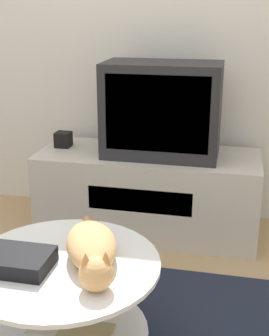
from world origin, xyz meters
The scene contains 7 objects.
wall_back centered at (0.00, 1.61, 1.30)m, with size 8.00×0.05×2.60m.
tv_stand centered at (0.14, 1.26, 0.26)m, with size 1.36×0.53×0.51m.
tv centered at (0.22, 1.25, 0.79)m, with size 0.68×0.37×0.55m.
speaker centered at (-0.42, 1.29, 0.56)m, with size 0.10×0.10×0.10m.
coffee_table centered at (0.05, 0.02, 0.31)m, with size 0.74×0.74×0.44m.
dvd_box centered at (-0.10, -0.06, 0.49)m, with size 0.25×0.18×0.06m.
cat centered at (0.16, 0.03, 0.52)m, with size 0.30×0.55×0.14m.
Camera 1 is at (0.64, -1.43, 1.37)m, focal length 50.00 mm.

